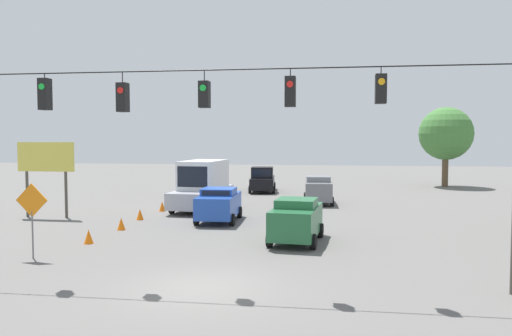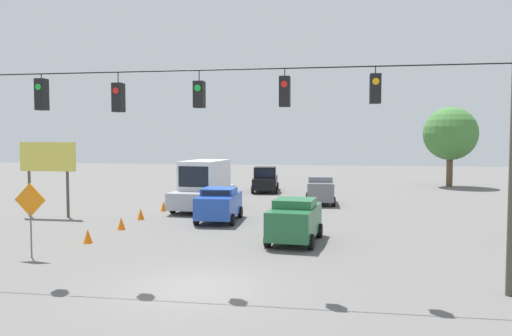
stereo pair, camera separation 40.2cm
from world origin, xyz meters
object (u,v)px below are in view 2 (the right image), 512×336
Objects in this scene: traffic_cone_second at (121,223)px; traffic_cone_fourth at (164,206)px; sedan_green_crossing_near at (295,220)px; sedan_grey_oncoming_deep at (320,190)px; tree_horizon_left at (450,134)px; traffic_cone_third at (141,214)px; roadside_billboard at (48,163)px; overhead_signal_span at (197,131)px; work_zone_sign at (30,206)px; traffic_cone_nearest at (88,236)px; traffic_cone_fifth at (180,200)px; pickup_truck_black_withflow_deep at (265,180)px; box_truck_silver_withflow_far at (204,185)px; sedan_blue_withflow_mid at (219,204)px.

traffic_cone_fourth is (0.11, -6.40, 0.00)m from traffic_cone_second.
sedan_grey_oncoming_deep is at bearing -92.85° from sedan_green_crossing_near.
tree_horizon_left is at bearing -129.26° from traffic_cone_second.
roadside_billboard is (5.62, -0.10, 2.81)m from traffic_cone_third.
overhead_signal_span is at bearing 137.22° from roadside_billboard.
roadside_billboard is at bearing -1.06° from traffic_cone_third.
traffic_cone_second is 33.34m from tree_horizon_left.
work_zone_sign is (10.27, 17.45, 1.00)m from sedan_grey_oncoming_deep.
traffic_cone_nearest is at bearing 91.63° from traffic_cone_third.
roadside_billboard is at bearing -47.88° from traffic_cone_nearest.
traffic_cone_fifth is at bearing -91.07° from traffic_cone_third.
roadside_billboard is at bearing 56.05° from pickup_truck_black_withflow_deep.
overhead_signal_span is 16.34m from traffic_cone_fourth.
tree_horizon_left reaches higher than box_truck_silver_withflow_far.
pickup_truck_black_withflow_deep reaches higher than traffic_cone_fifth.
traffic_cone_fifth is at bearing 62.31° from pickup_truck_black_withflow_deep.
pickup_truck_black_withflow_deep reaches higher than sedan_green_crossing_near.
pickup_truck_black_withflow_deep is 10.03m from traffic_cone_fifth.
sedan_blue_withflow_mid is 1.47× the size of work_zone_sign.
sedan_green_crossing_near reaches higher than sedan_blue_withflow_mid.
sedan_blue_withflow_mid is 5.34m from traffic_cone_second.
sedan_green_crossing_near is at bearing 65.92° from tree_horizon_left.
box_truck_silver_withflow_far is at bearing -105.55° from traffic_cone_second.
sedan_blue_withflow_mid is 7.77m from traffic_cone_nearest.
traffic_cone_third is at bearing 1.84° from sedan_blue_withflow_mid.
tree_horizon_left is at bearing -140.05° from roadside_billboard.
box_truck_silver_withflow_far is at bearing 27.00° from sedan_grey_oncoming_deep.
box_truck_silver_withflow_far is at bearing -75.53° from overhead_signal_span.
traffic_cone_fifth is (4.65, 8.86, -0.67)m from pickup_truck_black_withflow_deep.
traffic_cone_second is (-0.06, -3.25, 0.00)m from traffic_cone_nearest.
sedan_grey_oncoming_deep is 18.65m from tree_horizon_left.
work_zone_sign is at bearing 59.52° from sedan_grey_oncoming_deep.
overhead_signal_span is 30.24× the size of traffic_cone_fifth.
work_zone_sign is at bearing 81.80° from traffic_cone_second.
tree_horizon_left is at bearing -156.94° from pickup_truck_black_withflow_deep.
pickup_truck_black_withflow_deep is 8.47× the size of traffic_cone_fifth.
sedan_grey_oncoming_deep is 17.48m from roadside_billboard.
box_truck_silver_withflow_far is at bearing -101.36° from traffic_cone_nearest.
pickup_truck_black_withflow_deep reaches higher than traffic_cone_second.
overhead_signal_span is 13.55m from traffic_cone_third.
traffic_cone_second is 7.23m from roadside_billboard.
traffic_cone_fourth is 12.57m from work_zone_sign.
overhead_signal_span is 20.04m from sedan_grey_oncoming_deep.
sedan_grey_oncoming_deep is 12.78m from traffic_cone_third.
sedan_grey_oncoming_deep is 0.61× the size of box_truck_silver_withflow_far.
overhead_signal_span reaches higher than sedan_green_crossing_near.
traffic_cone_third is at bearing 72.93° from pickup_truck_black_withflow_deep.
roadside_billboard is 10.52m from work_zone_sign.
pickup_truck_black_withflow_deep is 20.64m from sedan_green_crossing_near.
roadside_billboard reaches higher than sedan_green_crossing_near.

